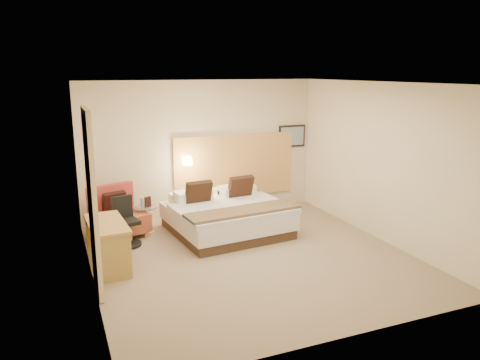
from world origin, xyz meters
name	(u,v)px	position (x,y,z in m)	size (l,w,h in m)	color
floor	(251,257)	(0.00, 0.00, -0.01)	(4.80, 5.00, 0.02)	#7F6D56
ceiling	(252,82)	(0.00, 0.00, 2.71)	(4.80, 5.00, 0.02)	white
wall_back	(202,149)	(0.00, 2.51, 1.35)	(4.80, 0.02, 2.70)	beige
wall_front	(349,222)	(0.00, -2.51, 1.35)	(4.80, 0.02, 2.70)	beige
wall_left	(86,188)	(-2.41, 0.00, 1.35)	(0.02, 5.00, 2.70)	beige
wall_right	(381,162)	(2.41, 0.00, 1.35)	(0.02, 5.00, 2.70)	beige
headboard_panel	(235,166)	(0.70, 2.47, 0.95)	(2.60, 0.04, 1.30)	tan
art_frame	(292,136)	(2.02, 2.48, 1.50)	(0.62, 0.03, 0.47)	black
art_canvas	(292,136)	(2.02, 2.46, 1.50)	(0.54, 0.01, 0.39)	gray
lamp_arm	(186,160)	(-0.35, 2.42, 1.15)	(0.02, 0.02, 0.12)	silver
lamp_shade	(187,161)	(-0.35, 2.36, 1.15)	(0.15, 0.15, 0.15)	#FFEDC6
curtain	(92,202)	(-2.36, -0.25, 1.22)	(0.06, 0.90, 2.42)	beige
bottle_a	(142,203)	(-1.37, 1.76, 0.57)	(0.05, 0.05, 0.17)	#7CA1C0
bottle_b	(142,202)	(-1.36, 1.81, 0.57)	(0.05, 0.05, 0.17)	#89A1D4
menu_folder	(148,202)	(-1.27, 1.74, 0.58)	(0.11, 0.04, 0.19)	black
bed	(226,216)	(0.04, 1.24, 0.31)	(2.13, 2.09, 0.96)	#39281C
lounge_chair	(118,217)	(-1.81, 1.76, 0.36)	(1.05, 0.99, 0.90)	tan
side_table	(145,218)	(-1.33, 1.76, 0.27)	(0.56, 0.56, 0.48)	#BBBCC1
desk	(109,232)	(-2.11, 0.43, 0.56)	(0.58, 1.16, 0.71)	#AF8944
desk_chair	(126,226)	(-1.75, 1.26, 0.34)	(0.55, 0.55, 0.82)	black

